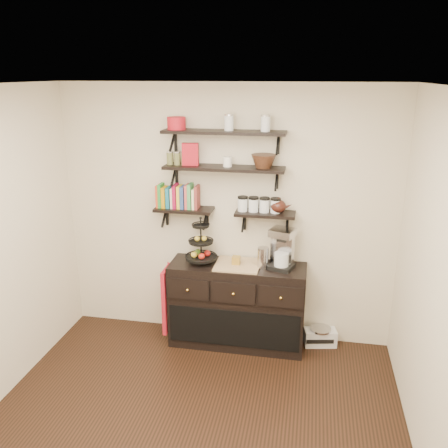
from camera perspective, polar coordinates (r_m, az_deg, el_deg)
floor at (r=4.12m, az=-4.62°, el=-24.77°), size 3.50×3.50×0.00m
ceiling at (r=3.04m, az=-5.92°, el=16.10°), size 3.50×3.50×0.02m
back_wall at (r=4.96m, az=0.27°, el=0.98°), size 3.50×0.02×2.70m
right_wall at (r=3.37m, az=25.24°, el=-9.25°), size 0.02×3.50×2.70m
shelf_top at (r=4.65m, az=-0.01°, el=10.97°), size 1.20×0.27×0.23m
shelf_mid at (r=4.70m, az=-0.01°, el=6.73°), size 1.20×0.27×0.23m
shelf_low_left at (r=4.91m, az=-4.80°, el=1.71°), size 0.60×0.25×0.23m
shelf_low_right at (r=4.77m, az=4.98°, el=1.19°), size 0.60×0.25×0.23m
cookbooks at (r=4.89m, az=-5.45°, el=3.28°), size 0.43×0.15×0.26m
glass_canisters at (r=4.75m, az=4.23°, el=2.24°), size 0.43×0.10×0.13m
sideboard at (r=5.06m, az=1.60°, el=-9.68°), size 1.40×0.50×0.92m
fruit_stand at (r=4.88m, az=-2.74°, el=-2.87°), size 0.32×0.32×0.48m
candle at (r=4.85m, az=1.47°, el=-4.38°), size 0.08×0.08×0.08m
coffee_maker at (r=4.77m, az=7.00°, el=-3.01°), size 0.28×0.28×0.42m
thermal_carafe at (r=4.77m, az=4.70°, el=-4.08°), size 0.11×0.11×0.22m
apron at (r=5.10m, az=-6.81°, el=-8.93°), size 0.04×0.30×0.70m
radio at (r=5.29m, az=11.49°, el=-13.13°), size 0.36×0.26×0.20m
recipe_box at (r=4.75m, az=-4.08°, el=8.37°), size 0.17×0.08×0.22m
walnut_bowl at (r=4.63m, az=4.78°, el=7.54°), size 0.24×0.24×0.13m
ramekins at (r=4.68m, az=0.44°, el=7.50°), size 0.09×0.09×0.10m
teapot at (r=4.73m, az=6.57°, el=2.26°), size 0.22×0.17×0.16m
red_pot at (r=4.74m, az=-5.75°, el=11.98°), size 0.18×0.18×0.12m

